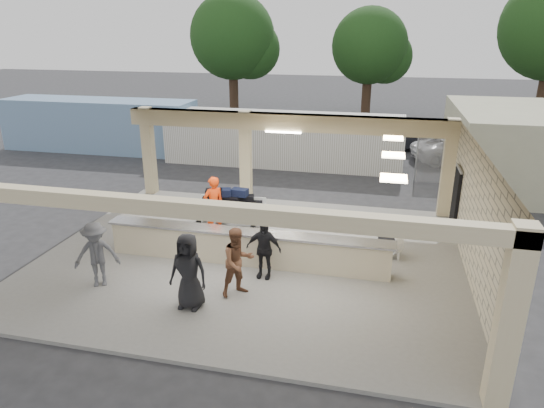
% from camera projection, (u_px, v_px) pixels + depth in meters
% --- Properties ---
extents(ground, '(120.00, 120.00, 0.00)m').
position_uv_depth(ground, '(251.00, 258.00, 14.29)').
color(ground, '#29292B').
rests_on(ground, ground).
extents(pavilion, '(12.01, 10.00, 3.55)m').
position_uv_depth(pavilion, '(263.00, 208.00, 14.40)').
color(pavilion, slate).
rests_on(pavilion, ground).
extents(baggage_counter, '(8.20, 0.58, 0.98)m').
position_uv_depth(baggage_counter, '(246.00, 247.00, 13.63)').
color(baggage_counter, '#C6B794').
rests_on(baggage_counter, pavilion).
extents(luggage_cart, '(2.38, 1.57, 1.34)m').
position_uv_depth(luggage_cart, '(227.00, 206.00, 16.06)').
color(luggage_cart, white).
rests_on(luggage_cart, pavilion).
extents(drum_fan, '(0.75, 0.74, 0.88)m').
position_uv_depth(drum_fan, '(390.00, 242.00, 14.03)').
color(drum_fan, white).
rests_on(drum_fan, pavilion).
extents(baggage_handler, '(0.76, 0.77, 1.91)m').
position_uv_depth(baggage_handler, '(214.00, 205.00, 15.50)').
color(baggage_handler, '#FD3F0D').
rests_on(baggage_handler, pavilion).
extents(passenger_a, '(0.89, 0.87, 1.77)m').
position_uv_depth(passenger_a, '(238.00, 262.00, 11.89)').
color(passenger_a, brown).
rests_on(passenger_a, pavilion).
extents(passenger_b, '(0.97, 0.40, 1.63)m').
position_uv_depth(passenger_b, '(264.00, 249.00, 12.76)').
color(passenger_b, black).
rests_on(passenger_b, pavilion).
extents(passenger_c, '(1.18, 0.85, 1.74)m').
position_uv_depth(passenger_c, '(97.00, 254.00, 12.32)').
color(passenger_c, '#4C4D51').
rests_on(passenger_c, pavilion).
extents(passenger_d, '(0.93, 0.41, 1.87)m').
position_uv_depth(passenger_d, '(189.00, 271.00, 11.33)').
color(passenger_d, black).
rests_on(passenger_d, pavilion).
extents(car_white_a, '(4.92, 3.44, 1.28)m').
position_uv_depth(car_white_a, '(459.00, 150.00, 24.39)').
color(car_white_a, white).
rests_on(car_white_a, ground).
extents(car_dark, '(4.39, 1.59, 1.46)m').
position_uv_depth(car_dark, '(417.00, 137.00, 26.77)').
color(car_dark, black).
rests_on(car_dark, ground).
extents(container_white, '(11.61, 2.37, 2.51)m').
position_uv_depth(container_white, '(283.00, 139.00, 23.83)').
color(container_white, silver).
rests_on(container_white, ground).
extents(container_blue, '(10.65, 2.63, 2.76)m').
position_uv_depth(container_blue, '(100.00, 125.00, 26.73)').
color(container_blue, '#6C87AD').
rests_on(container_blue, ground).
extents(tree_left, '(6.60, 6.30, 9.00)m').
position_uv_depth(tree_left, '(237.00, 40.00, 36.15)').
color(tree_left, '#382619').
rests_on(tree_left, ground).
extents(tree_mid, '(6.00, 5.60, 8.00)m').
position_uv_depth(tree_mid, '(374.00, 49.00, 36.06)').
color(tree_mid, '#382619').
rests_on(tree_mid, ground).
extents(adjacent_building, '(6.00, 8.00, 3.20)m').
position_uv_depth(adjacent_building, '(525.00, 147.00, 20.87)').
color(adjacent_building, '#B3B28E').
rests_on(adjacent_building, ground).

